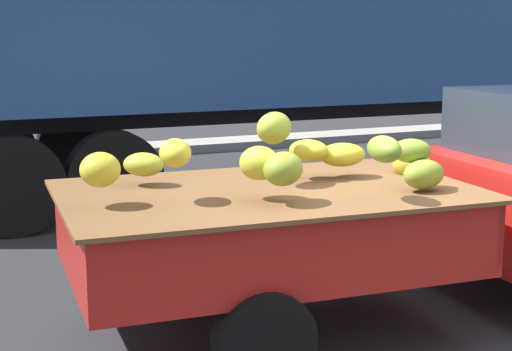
# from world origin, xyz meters

# --- Properties ---
(ground) EXTENTS (220.00, 220.00, 0.00)m
(ground) POSITION_xyz_m (0.00, 0.00, 0.00)
(ground) COLOR #28282B
(curb_strip) EXTENTS (80.00, 0.80, 0.16)m
(curb_strip) POSITION_xyz_m (0.00, 8.67, 0.08)
(curb_strip) COLOR gray
(curb_strip) RESTS_ON ground
(pickup_truck) EXTENTS (5.18, 2.05, 1.70)m
(pickup_truck) POSITION_xyz_m (1.22, 0.23, 0.88)
(pickup_truck) COLOR #B21E19
(pickup_truck) RESTS_ON ground
(semi_trailer) EXTENTS (12.03, 2.74, 3.95)m
(semi_trailer) POSITION_xyz_m (2.50, 5.09, 2.54)
(semi_trailer) COLOR navy
(semi_trailer) RESTS_ON ground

